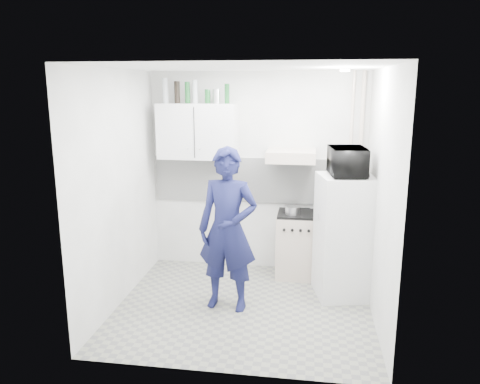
# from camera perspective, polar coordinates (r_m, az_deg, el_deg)

# --- Properties ---
(floor) EXTENTS (2.80, 2.80, 0.00)m
(floor) POSITION_cam_1_polar(r_m,az_deg,el_deg) (5.39, 0.45, -13.81)
(floor) COLOR gray
(floor) RESTS_ON ground
(ceiling) EXTENTS (2.80, 2.80, 0.00)m
(ceiling) POSITION_cam_1_polar(r_m,az_deg,el_deg) (4.82, 0.50, 14.99)
(ceiling) COLOR white
(ceiling) RESTS_ON wall_back
(wall_back) EXTENTS (2.80, 0.00, 2.80)m
(wall_back) POSITION_cam_1_polar(r_m,az_deg,el_deg) (6.16, 2.09, 2.37)
(wall_back) COLOR white
(wall_back) RESTS_ON floor
(wall_left) EXTENTS (0.00, 2.60, 2.60)m
(wall_left) POSITION_cam_1_polar(r_m,az_deg,el_deg) (5.32, -14.63, 0.28)
(wall_left) COLOR white
(wall_left) RESTS_ON floor
(wall_right) EXTENTS (0.00, 2.60, 2.60)m
(wall_right) POSITION_cam_1_polar(r_m,az_deg,el_deg) (4.96, 16.71, -0.76)
(wall_right) COLOR white
(wall_right) RESTS_ON floor
(person) EXTENTS (0.70, 0.50, 1.80)m
(person) POSITION_cam_1_polar(r_m,az_deg,el_deg) (5.07, -1.51, -4.61)
(person) COLOR #131640
(person) RESTS_ON floor
(stove) EXTENTS (0.51, 0.51, 0.81)m
(stove) POSITION_cam_1_polar(r_m,az_deg,el_deg) (6.12, 6.89, -6.47)
(stove) COLOR beige
(stove) RESTS_ON floor
(fridge) EXTENTS (0.71, 0.71, 1.44)m
(fridge) POSITION_cam_1_polar(r_m,az_deg,el_deg) (5.55, 12.55, -5.32)
(fridge) COLOR white
(fridge) RESTS_ON floor
(stove_top) EXTENTS (0.49, 0.49, 0.03)m
(stove_top) POSITION_cam_1_polar(r_m,az_deg,el_deg) (5.99, 7.00, -2.67)
(stove_top) COLOR black
(stove_top) RESTS_ON stove
(saucepan) EXTENTS (0.18, 0.18, 0.10)m
(saucepan) POSITION_cam_1_polar(r_m,az_deg,el_deg) (5.91, 6.41, -2.20)
(saucepan) COLOR silver
(saucepan) RESTS_ON stove_top
(microwave) EXTENTS (0.61, 0.45, 0.32)m
(microwave) POSITION_cam_1_polar(r_m,az_deg,el_deg) (5.35, 13.01, 3.64)
(microwave) COLOR black
(microwave) RESTS_ON fridge
(bottle_a) EXTENTS (0.07, 0.07, 0.31)m
(bottle_a) POSITION_cam_1_polar(r_m,az_deg,el_deg) (6.13, -9.10, 12.10)
(bottle_a) COLOR #B2B7BC
(bottle_a) RESTS_ON upper_cabinet
(bottle_b) EXTENTS (0.07, 0.07, 0.27)m
(bottle_b) POSITION_cam_1_polar(r_m,az_deg,el_deg) (6.08, -7.67, 11.96)
(bottle_b) COLOR black
(bottle_b) RESTS_ON upper_cabinet
(bottle_c) EXTENTS (0.06, 0.06, 0.27)m
(bottle_c) POSITION_cam_1_polar(r_m,az_deg,el_deg) (6.05, -6.42, 11.95)
(bottle_c) COLOR #144C1E
(bottle_c) RESTS_ON upper_cabinet
(bottle_d) EXTENTS (0.07, 0.07, 0.29)m
(bottle_d) POSITION_cam_1_polar(r_m,az_deg,el_deg) (6.02, -5.50, 12.07)
(bottle_d) COLOR #B2B7BC
(bottle_d) RESTS_ON upper_cabinet
(canister_a) EXTENTS (0.07, 0.07, 0.17)m
(canister_a) POSITION_cam_1_polar(r_m,az_deg,el_deg) (5.99, -3.97, 11.55)
(canister_a) COLOR #144C1E
(canister_a) RESTS_ON upper_cabinet
(canister_b) EXTENTS (0.09, 0.09, 0.18)m
(canister_b) POSITION_cam_1_polar(r_m,az_deg,el_deg) (5.97, -2.87, 11.58)
(canister_b) COLOR silver
(canister_b) RESTS_ON upper_cabinet
(bottle_e) EXTENTS (0.06, 0.06, 0.24)m
(bottle_e) POSITION_cam_1_polar(r_m,az_deg,el_deg) (5.94, -1.59, 11.89)
(bottle_e) COLOR #144C1E
(bottle_e) RESTS_ON upper_cabinet
(upper_cabinet) EXTENTS (1.00, 0.35, 0.70)m
(upper_cabinet) POSITION_cam_1_polar(r_m,az_deg,el_deg) (6.05, -5.19, 7.39)
(upper_cabinet) COLOR white
(upper_cabinet) RESTS_ON wall_back
(range_hood) EXTENTS (0.60, 0.50, 0.14)m
(range_hood) POSITION_cam_1_polar(r_m,az_deg,el_deg) (5.84, 6.24, 4.40)
(range_hood) COLOR beige
(range_hood) RESTS_ON wall_back
(backsplash) EXTENTS (2.74, 0.03, 0.60)m
(backsplash) POSITION_cam_1_polar(r_m,az_deg,el_deg) (6.17, 2.07, 1.43)
(backsplash) COLOR white
(backsplash) RESTS_ON wall_back
(pipe_a) EXTENTS (0.05, 0.05, 2.60)m
(pipe_a) POSITION_cam_1_polar(r_m,az_deg,el_deg) (6.08, 14.28, 1.83)
(pipe_a) COLOR beige
(pipe_a) RESTS_ON floor
(pipe_b) EXTENTS (0.04, 0.04, 2.60)m
(pipe_b) POSITION_cam_1_polar(r_m,az_deg,el_deg) (6.07, 13.15, 1.88)
(pipe_b) COLOR beige
(pipe_b) RESTS_ON floor
(ceiling_spot_fixture) EXTENTS (0.10, 0.10, 0.02)m
(ceiling_spot_fixture) POSITION_cam_1_polar(r_m,az_deg,el_deg) (4.99, 12.66, 14.27)
(ceiling_spot_fixture) COLOR white
(ceiling_spot_fixture) RESTS_ON ceiling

